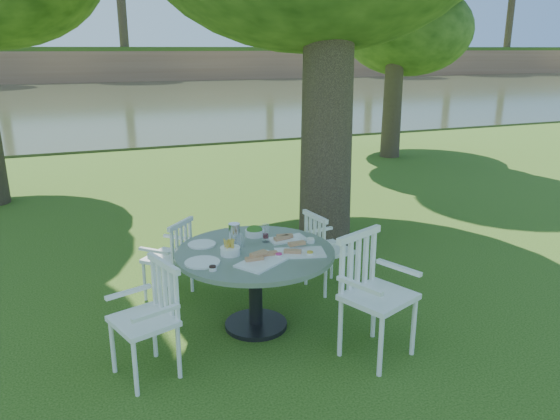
{
  "coord_description": "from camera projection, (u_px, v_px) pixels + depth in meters",
  "views": [
    {
      "loc": [
        -1.94,
        -4.71,
        2.42
      ],
      "look_at": [
        0.0,
        0.2,
        0.85
      ],
      "focal_mm": 35.0,
      "sensor_mm": 36.0,
      "label": 1
    }
  ],
  "objects": [
    {
      "name": "chair_sw",
      "position": [
        153.0,
        310.0,
        4.12
      ],
      "size": [
        0.54,
        0.56,
        0.89
      ],
      "rotation": [
        0.0,
        0.0,
        -1.25
      ],
      "color": "white",
      "rests_on": "ground"
    },
    {
      "name": "ground",
      "position": [
        287.0,
        295.0,
        5.57
      ],
      "size": [
        140.0,
        140.0,
        0.0
      ],
      "primitive_type": "plane",
      "color": "#1F3E0D",
      "rests_on": "ground"
    },
    {
      "name": "chair_nw",
      "position": [
        174.0,
        253.0,
        5.38
      ],
      "size": [
        0.56,
        0.56,
        0.81
      ],
      "rotation": [
        0.0,
        0.0,
        -2.35
      ],
      "color": "white",
      "rests_on": "ground"
    },
    {
      "name": "table",
      "position": [
        255.0,
        266.0,
        4.77
      ],
      "size": [
        1.38,
        1.38,
        0.73
      ],
      "color": "black",
      "rests_on": "ground"
    },
    {
      "name": "river",
      "position": [
        105.0,
        101.0,
        26.07
      ],
      "size": [
        100.0,
        28.0,
        0.12
      ],
      "primitive_type": "cube",
      "color": "#2C331E",
      "rests_on": "ground"
    },
    {
      "name": "tableware",
      "position": [
        250.0,
        246.0,
        4.74
      ],
      "size": [
        1.21,
        0.97,
        0.21
      ],
      "color": "white",
      "rests_on": "table"
    },
    {
      "name": "chair_ne",
      "position": [
        323.0,
        245.0,
        5.57
      ],
      "size": [
        0.44,
        0.47,
        0.83
      ],
      "rotation": [
        0.0,
        0.0,
        -4.57
      ],
      "color": "white",
      "rests_on": "ground"
    },
    {
      "name": "chair_se",
      "position": [
        369.0,
        285.0,
        4.39
      ],
      "size": [
        0.65,
        0.63,
        1.01
      ],
      "rotation": [
        0.0,
        0.0,
        0.38
      ],
      "color": "white",
      "rests_on": "ground"
    }
  ]
}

